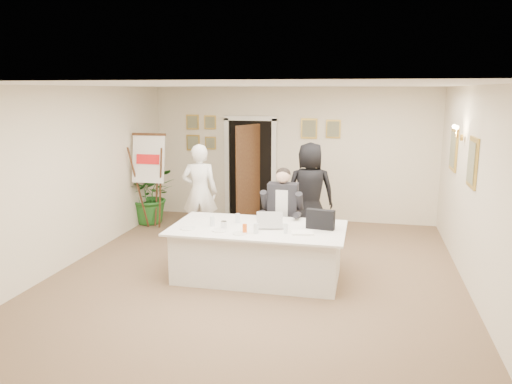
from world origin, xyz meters
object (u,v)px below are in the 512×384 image
object	(u,v)px
flip_chart	(152,186)
oj_glass	(245,229)
seated_man	(282,214)
potted_palm	(151,195)
laptop	(271,218)
steel_jug	(224,225)
conference_table	(258,252)
laptop_bag	(320,219)
paper_stack	(303,233)
standing_woman	(310,192)
standing_man	(200,192)

from	to	relation	value
flip_chart	oj_glass	bearing A→B (deg)	-45.08
seated_man	potted_palm	distance (m)	3.48
laptop	oj_glass	world-z (taller)	laptop
seated_man	steel_jug	distance (m)	1.28
conference_table	laptop	world-z (taller)	laptop
seated_man	laptop	world-z (taller)	seated_man
laptop	laptop_bag	distance (m)	0.71
seated_man	oj_glass	xyz separation A→B (m)	(-0.32, -1.26, 0.07)
paper_stack	oj_glass	size ratio (longest dim) A/B	2.27
standing_woman	potted_palm	bearing A→B (deg)	-21.16
flip_chart	standing_man	distance (m)	1.28
flip_chart	laptop_bag	bearing A→B (deg)	-30.56
standing_man	laptop_bag	world-z (taller)	standing_man
seated_man	oj_glass	world-z (taller)	seated_man
flip_chart	standing_man	world-z (taller)	flip_chart
laptop_bag	seated_man	bearing A→B (deg)	139.71
standing_man	laptop_bag	xyz separation A→B (m)	(2.36, -1.58, 0.03)
laptop_bag	steel_jug	world-z (taller)	laptop_bag
seated_man	laptop	xyz separation A→B (m)	(-0.02, -0.86, 0.15)
standing_man	laptop	distance (m)	2.32
seated_man	steel_jug	world-z (taller)	seated_man
laptop_bag	paper_stack	distance (m)	0.39
flip_chart	standing_woman	xyz separation A→B (m)	(3.16, -0.11, 0.04)
potted_palm	laptop_bag	world-z (taller)	potted_palm
conference_table	standing_man	bearing A→B (deg)	131.18
seated_man	standing_woman	bearing A→B (deg)	78.96
conference_table	steel_jug	distance (m)	0.66
potted_palm	laptop_bag	size ratio (longest dim) A/B	2.92
paper_stack	steel_jug	size ratio (longest dim) A/B	2.68
standing_woman	standing_man	bearing A→B (deg)	-1.27
conference_table	paper_stack	xyz separation A→B (m)	(0.68, -0.21, 0.40)
standing_man	steel_jug	distance (m)	2.12
oj_glass	standing_man	bearing A→B (deg)	123.66
standing_woman	oj_glass	xyz separation A→B (m)	(-0.63, -2.43, -0.07)
seated_man	laptop_bag	distance (m)	1.08
flip_chart	seated_man	bearing A→B (deg)	-24.15
seated_man	laptop_bag	bearing A→B (deg)	-45.82
flip_chart	paper_stack	size ratio (longest dim) A/B	6.37
flip_chart	paper_stack	xyz separation A→B (m)	(3.32, -2.39, -0.08)
standing_man	potted_palm	bearing A→B (deg)	-43.88
standing_woman	laptop	bearing A→B (deg)	68.18
standing_man	steel_jug	bearing A→B (deg)	107.47
seated_man	laptop	distance (m)	0.87
laptop	laptop_bag	world-z (taller)	laptop_bag
standing_man	laptop_bag	distance (m)	2.84
conference_table	oj_glass	xyz separation A→B (m)	(-0.11, -0.36, 0.45)
seated_man	standing_woman	distance (m)	1.22
paper_stack	oj_glass	world-z (taller)	oj_glass
steel_jug	standing_man	bearing A→B (deg)	118.23
seated_man	flip_chart	distance (m)	3.12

